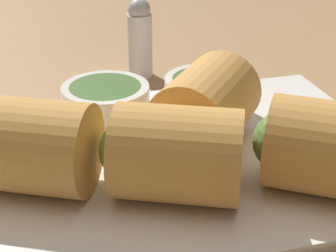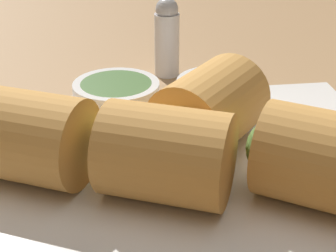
{
  "view_description": "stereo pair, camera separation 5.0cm",
  "coord_description": "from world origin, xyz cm",
  "px_view_note": "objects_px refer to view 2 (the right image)",
  "views": [
    {
      "loc": [
        -12.89,
        -31.71,
        24.13
      ],
      "look_at": [
        -3.22,
        2.69,
        5.98
      ],
      "focal_mm": 60.0,
      "sensor_mm": 36.0,
      "label": 1
    },
    {
      "loc": [
        -7.98,
        -32.73,
        24.13
      ],
      "look_at": [
        -3.22,
        2.69,
        5.98
      ],
      "focal_mm": 60.0,
      "sensor_mm": 36.0,
      "label": 2
    }
  ],
  "objects_px": {
    "salt_shaker": "(167,37)",
    "serving_plate": "(168,165)",
    "dipping_bowl_far": "(117,100)",
    "dipping_bowl_near": "(219,97)"
  },
  "relations": [
    {
      "from": "salt_shaker",
      "to": "serving_plate",
      "type": "bearing_deg",
      "value": -97.32
    },
    {
      "from": "dipping_bowl_far",
      "to": "salt_shaker",
      "type": "relative_size",
      "value": 0.86
    },
    {
      "from": "dipping_bowl_far",
      "to": "serving_plate",
      "type": "bearing_deg",
      "value": -63.34
    },
    {
      "from": "dipping_bowl_far",
      "to": "salt_shaker",
      "type": "xyz_separation_m",
      "value": [
        0.06,
        0.13,
        0.01
      ]
    },
    {
      "from": "dipping_bowl_near",
      "to": "dipping_bowl_far",
      "type": "bearing_deg",
      "value": 175.69
    },
    {
      "from": "dipping_bowl_near",
      "to": "dipping_bowl_far",
      "type": "xyz_separation_m",
      "value": [
        -0.08,
        0.01,
        0.0
      ]
    },
    {
      "from": "serving_plate",
      "to": "salt_shaker",
      "type": "distance_m",
      "value": 0.2
    },
    {
      "from": "serving_plate",
      "to": "salt_shaker",
      "type": "bearing_deg",
      "value": 82.68
    },
    {
      "from": "dipping_bowl_near",
      "to": "dipping_bowl_far",
      "type": "height_order",
      "value": "same"
    },
    {
      "from": "dipping_bowl_far",
      "to": "salt_shaker",
      "type": "distance_m",
      "value": 0.14
    }
  ]
}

